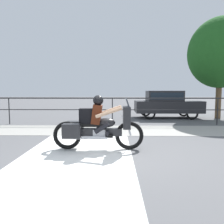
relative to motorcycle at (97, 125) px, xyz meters
name	(u,v)px	position (x,y,z in m)	size (l,w,h in m)	color
ground_plane	(109,153)	(0.34, -0.36, -0.68)	(120.00, 120.00, 0.00)	#565659
sidewalk_band	(112,130)	(0.34, 3.04, -0.68)	(44.00, 2.40, 0.01)	#99968E
crosswalk_band	(77,155)	(-0.47, -0.56, -0.68)	(2.80, 6.00, 0.01)	silver
fence_railing	(112,103)	(0.34, 4.63, 0.36)	(36.00, 0.05, 1.32)	#232326
motorcycle	(97,125)	(0.00, 0.00, 0.00)	(2.53, 0.76, 1.52)	black
parked_car	(166,103)	(3.59, 7.36, 0.26)	(3.96, 1.76, 1.66)	#232326
tree_behind_sign	(220,53)	(6.66, 7.22, 3.19)	(3.74, 3.74, 5.94)	brown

